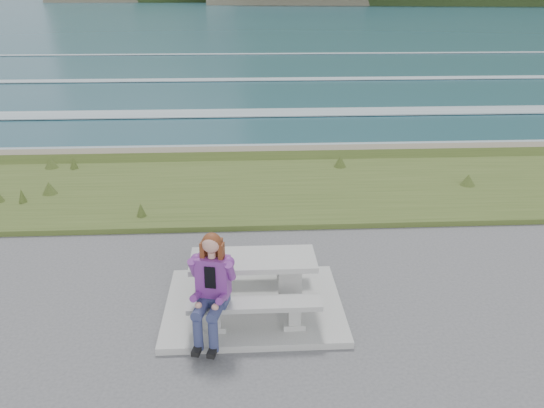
% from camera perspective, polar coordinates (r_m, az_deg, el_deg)
% --- Properties ---
extents(concrete_slab, '(2.60, 2.10, 0.10)m').
position_cam_1_polar(concrete_slab, '(8.04, -1.97, -10.83)').
color(concrete_slab, '#999994').
rests_on(concrete_slab, ground).
extents(picnic_table, '(1.80, 0.75, 0.75)m').
position_cam_1_polar(picnic_table, '(7.72, -2.03, -6.86)').
color(picnic_table, '#999994').
rests_on(picnic_table, concrete_slab).
extents(bench_landward, '(1.80, 0.35, 0.45)m').
position_cam_1_polar(bench_landward, '(7.23, -1.88, -11.15)').
color(bench_landward, '#999994').
rests_on(bench_landward, concrete_slab).
extents(bench_seaward, '(1.80, 0.35, 0.45)m').
position_cam_1_polar(bench_seaward, '(8.44, -2.12, -5.98)').
color(bench_seaward, '#999994').
rests_on(bench_seaward, concrete_slab).
extents(grass_verge, '(160.00, 4.50, 0.22)m').
position_cam_1_polar(grass_verge, '(12.56, -2.51, 1.36)').
color(grass_verge, '#3B4D1D').
rests_on(grass_verge, ground).
extents(shore_drop, '(160.00, 0.80, 2.20)m').
position_cam_1_polar(shore_drop, '(15.31, -2.67, 5.14)').
color(shore_drop, '#6D6652').
rests_on(shore_drop, ground).
extents(ocean, '(1600.00, 1600.00, 0.09)m').
position_cam_1_polar(ocean, '(32.45, -2.99, 10.89)').
color(ocean, '#1F4A58').
rests_on(ocean, ground).
extents(seated_woman, '(0.57, 0.81, 1.46)m').
position_cam_1_polar(seated_woman, '(7.03, -6.62, -10.54)').
color(seated_woman, navy).
rests_on(seated_woman, concrete_slab).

